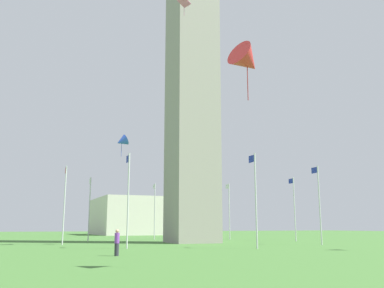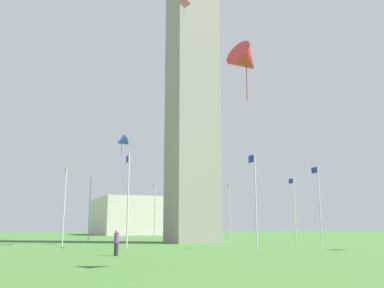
% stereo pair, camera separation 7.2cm
% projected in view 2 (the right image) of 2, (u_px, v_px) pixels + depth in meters
% --- Properties ---
extents(ground_plane, '(260.00, 260.00, 0.00)m').
position_uv_depth(ground_plane, '(192.00, 243.00, 50.33)').
color(ground_plane, '#3D6B2D').
extents(obelisk_monument, '(5.42, 5.42, 49.23)m').
position_uv_depth(obelisk_monument, '(192.00, 47.00, 55.02)').
color(obelisk_monument, gray).
rests_on(obelisk_monument, ground).
extents(flagpole_n, '(1.12, 0.14, 8.42)m').
position_uv_depth(flagpole_n, '(155.00, 208.00, 64.68)').
color(flagpole_n, silver).
rests_on(flagpole_n, ground).
extents(flagpole_ne, '(1.12, 0.14, 8.42)m').
position_uv_depth(flagpole_ne, '(90.00, 206.00, 56.83)').
color(flagpole_ne, silver).
rests_on(flagpole_ne, ground).
extents(flagpole_e, '(1.12, 0.14, 8.42)m').
position_uv_depth(flagpole_e, '(65.00, 201.00, 45.72)').
color(flagpole_e, silver).
rests_on(flagpole_e, ground).
extents(flagpole_se, '(1.12, 0.14, 8.42)m').
position_uv_depth(flagpole_se, '(128.00, 196.00, 37.85)').
color(flagpole_se, silver).
rests_on(flagpole_se, ground).
extents(flagpole_s, '(1.12, 0.14, 8.42)m').
position_uv_depth(flagpole_s, '(255.00, 195.00, 37.84)').
color(flagpole_s, silver).
rests_on(flagpole_s, ground).
extents(flagpole_sw, '(1.12, 0.14, 8.42)m').
position_uv_depth(flagpole_sw, '(319.00, 201.00, 45.68)').
color(flagpole_sw, silver).
rests_on(flagpole_sw, ground).
extents(flagpole_w, '(1.12, 0.14, 8.42)m').
position_uv_depth(flagpole_w, '(294.00, 206.00, 56.79)').
color(flagpole_w, silver).
rests_on(flagpole_w, ground).
extents(flagpole_nw, '(1.12, 0.14, 8.42)m').
position_uv_depth(flagpole_nw, '(229.00, 208.00, 64.66)').
color(flagpole_nw, silver).
rests_on(flagpole_nw, ground).
extents(person_purple_shirt, '(0.32, 0.32, 1.72)m').
position_uv_depth(person_purple_shirt, '(116.00, 243.00, 28.03)').
color(person_purple_shirt, '#2D2D38').
rests_on(person_purple_shirt, ground).
extents(kite_red_delta, '(1.90, 2.12, 2.90)m').
position_uv_depth(kite_red_delta, '(246.00, 61.00, 20.68)').
color(kite_red_delta, red).
extents(kite_blue_delta, '(1.21, 1.52, 2.47)m').
position_uv_depth(kite_blue_delta, '(122.00, 141.00, 46.87)').
color(kite_blue_delta, blue).
extents(kite_pink_diamond, '(1.43, 1.35, 1.91)m').
position_uv_depth(kite_pink_diamond, '(184.00, 3.00, 46.08)').
color(kite_pink_diamond, pink).
extents(distant_building, '(22.60, 15.46, 8.63)m').
position_uv_depth(distant_building, '(130.00, 216.00, 103.07)').
color(distant_building, beige).
rests_on(distant_building, ground).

